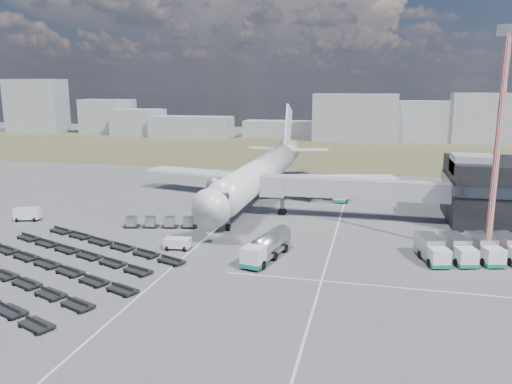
# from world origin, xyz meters

# --- Properties ---
(ground) EXTENTS (420.00, 420.00, 0.00)m
(ground) POSITION_xyz_m (0.00, 0.00, 0.00)
(ground) COLOR #565659
(ground) RESTS_ON ground
(grass_strip) EXTENTS (420.00, 90.00, 0.01)m
(grass_strip) POSITION_xyz_m (0.00, 110.00, 0.01)
(grass_strip) COLOR brown
(grass_strip) RESTS_ON ground
(lane_markings) EXTENTS (47.12, 110.00, 0.01)m
(lane_markings) POSITION_xyz_m (9.77, 3.00, 0.01)
(lane_markings) COLOR silver
(lane_markings) RESTS_ON ground
(jet_bridge) EXTENTS (30.30, 3.80, 7.05)m
(jet_bridge) POSITION_xyz_m (15.90, 20.42, 5.05)
(jet_bridge) COLOR #939399
(jet_bridge) RESTS_ON ground
(airliner) EXTENTS (51.59, 64.53, 17.62)m
(airliner) POSITION_xyz_m (0.00, 32.38, 5.29)
(airliner) COLOR white
(airliner) RESTS_ON ground
(skyline) EXTENTS (318.94, 23.95, 25.47)m
(skyline) POSITION_xyz_m (20.87, 151.40, 9.72)
(skyline) COLOR #999CA7
(skyline) RESTS_ON ground
(fuel_tanker) EXTENTS (4.68, 10.50, 3.29)m
(fuel_tanker) POSITION_xyz_m (8.44, -2.20, 1.65)
(fuel_tanker) COLOR white
(fuel_tanker) RESTS_ON ground
(pushback_tug) EXTENTS (3.59, 2.27, 1.52)m
(pushback_tug) POSITION_xyz_m (-4.00, -1.22, 0.76)
(pushback_tug) COLOR white
(pushback_tug) RESTS_ON ground
(utility_van) EXTENTS (4.27, 2.84, 2.12)m
(utility_van) POSITION_xyz_m (-33.40, 6.82, 1.06)
(utility_van) COLOR white
(utility_van) RESTS_ON ground
(catering_truck) EXTENTS (3.23, 6.40, 2.82)m
(catering_truck) POSITION_xyz_m (15.46, 33.72, 1.44)
(catering_truck) COLOR white
(catering_truck) RESTS_ON ground
(service_trucks_near) EXTENTS (13.64, 9.79, 2.73)m
(service_trucks_near) POSITION_xyz_m (33.41, 3.15, 1.48)
(service_trucks_near) COLOR white
(service_trucks_near) RESTS_ON ground
(uld_row) EXTENTS (11.29, 3.82, 1.56)m
(uld_row) POSITION_xyz_m (-10.66, 7.97, 0.93)
(uld_row) COLOR black
(uld_row) RESTS_ON ground
(baggage_dollies) EXTENTS (37.27, 35.05, 0.83)m
(baggage_dollies) POSITION_xyz_m (-18.59, -13.55, 0.41)
(baggage_dollies) COLOR black
(baggage_dollies) RESTS_ON ground
(floodlight_mast) EXTENTS (2.72, 2.20, 28.51)m
(floodlight_mast) POSITION_xyz_m (35.73, 5.22, 14.29)
(floodlight_mast) COLOR #B3201C
(floodlight_mast) RESTS_ON ground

